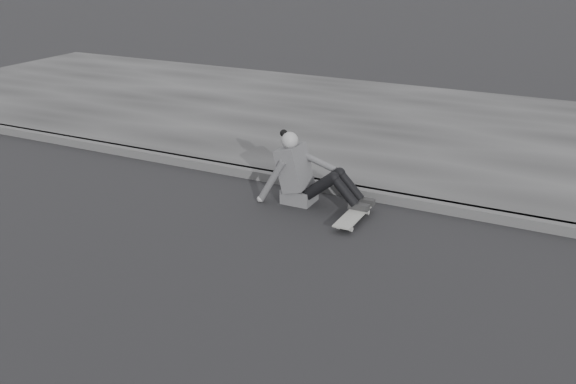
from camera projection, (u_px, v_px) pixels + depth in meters
name	position (u px, v px, depth m)	size (l,w,h in m)	color
ground	(431.00, 339.00, 5.12)	(80.00, 80.00, 0.00)	black
curb	(492.00, 216.00, 7.24)	(24.00, 0.16, 0.12)	#454545
sidewalk	(528.00, 144.00, 9.74)	(24.00, 6.00, 0.12)	#353535
skateboard	(354.00, 216.00, 7.21)	(0.20, 0.78, 0.09)	#A2A29D
seated_woman	(304.00, 175.00, 7.61)	(1.38, 0.46, 0.88)	#4A4A4C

